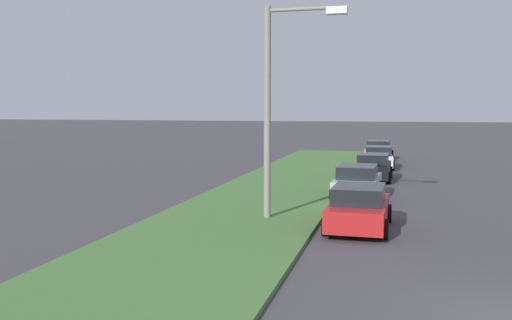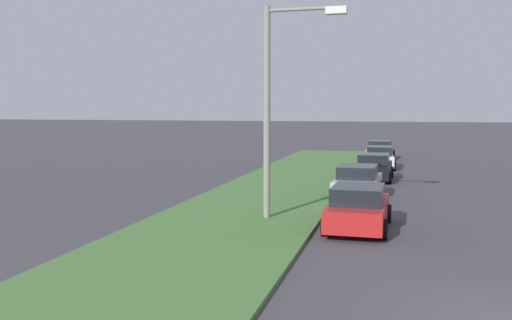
{
  "view_description": "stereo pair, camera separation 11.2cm",
  "coord_description": "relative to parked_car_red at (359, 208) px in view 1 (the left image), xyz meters",
  "views": [
    {
      "loc": [
        -11.08,
        2.18,
        4.04
      ],
      "look_at": [
        11.57,
        7.75,
        1.86
      ],
      "focal_mm": 39.89,
      "sensor_mm": 36.0,
      "label": 1
    },
    {
      "loc": [
        -11.05,
        2.07,
        4.04
      ],
      "look_at": [
        11.57,
        7.75,
        1.86
      ],
      "focal_mm": 39.89,
      "sensor_mm": 36.0,
      "label": 2
    }
  ],
  "objects": [
    {
      "name": "streetlight",
      "position": [
        0.69,
        2.91,
        3.67
      ],
      "size": [
        0.38,
        2.87,
        7.5
      ],
      "color": "gray",
      "rests_on": "ground"
    },
    {
      "name": "parked_car_white",
      "position": [
        19.36,
        -0.04,
        0.0
      ],
      "size": [
        4.38,
        2.17,
        1.47
      ],
      "rotation": [
        0.0,
        0.0,
        0.04
      ],
      "color": "silver",
      "rests_on": "ground"
    },
    {
      "name": "parked_car_red",
      "position": [
        0.0,
        0.0,
        0.0
      ],
      "size": [
        4.35,
        2.11,
        1.47
      ],
      "rotation": [
        0.0,
        0.0,
        -0.03
      ],
      "color": "red",
      "rests_on": "ground"
    },
    {
      "name": "parked_car_orange",
      "position": [
        25.85,
        0.1,
        0.0
      ],
      "size": [
        4.39,
        2.2,
        1.47
      ],
      "rotation": [
        0.0,
        0.0,
        -0.06
      ],
      "color": "orange",
      "rests_on": "ground"
    },
    {
      "name": "grass_median",
      "position": [
        2.26,
        4.36,
        -0.66
      ],
      "size": [
        60.0,
        6.0,
        0.12
      ],
      "primitive_type": "cube",
      "color": "#477238",
      "rests_on": "ground"
    },
    {
      "name": "parked_car_silver",
      "position": [
        6.58,
        0.47,
        0.0
      ],
      "size": [
        4.38,
        2.17,
        1.47
      ],
      "rotation": [
        0.0,
        0.0,
        -0.05
      ],
      "color": "#B2B5BA",
      "rests_on": "ground"
    },
    {
      "name": "parked_car_black",
      "position": [
        13.07,
        0.04,
        0.0
      ],
      "size": [
        4.34,
        2.09,
        1.47
      ],
      "rotation": [
        0.0,
        0.0,
        -0.02
      ],
      "color": "black",
      "rests_on": "ground"
    }
  ]
}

